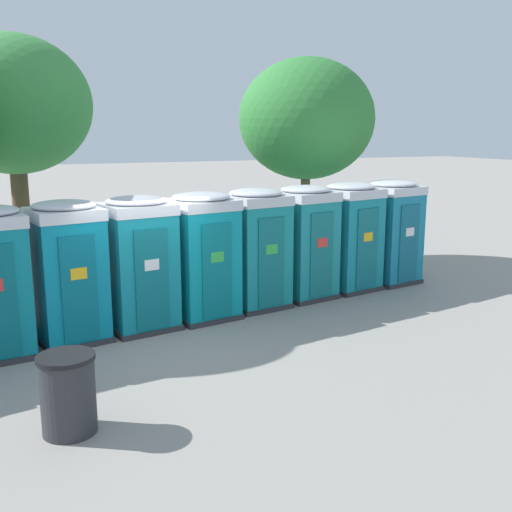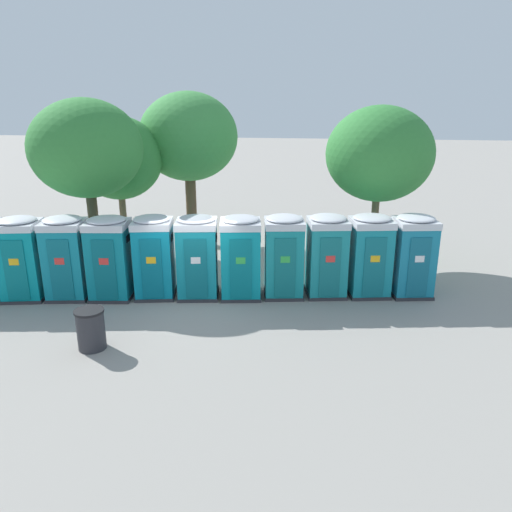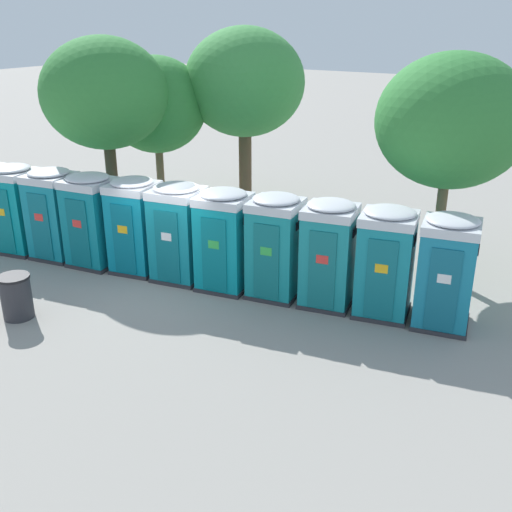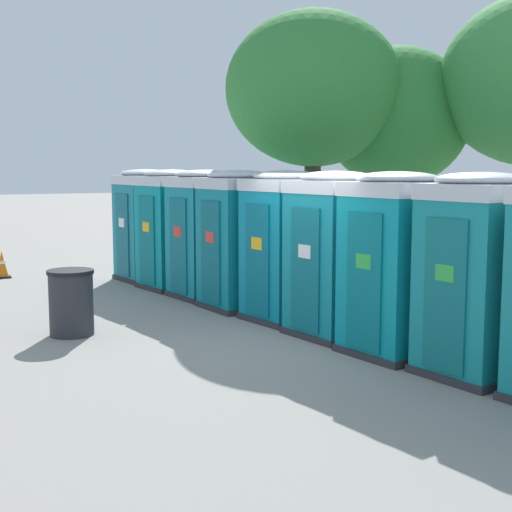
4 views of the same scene
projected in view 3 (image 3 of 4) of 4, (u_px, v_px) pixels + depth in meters
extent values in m
plane|color=gray|center=(176.00, 281.00, 15.52)|extent=(120.00, 120.00, 0.00)
cube|color=#2D2D33|center=(22.00, 248.00, 17.55)|extent=(1.42, 1.40, 0.10)
cube|color=#078B96|center=(17.00, 213.00, 17.14)|extent=(1.35, 1.34, 2.10)
cube|color=#076C75|center=(2.00, 221.00, 16.66)|extent=(0.63, 0.15, 1.85)
cube|color=yellow|center=(0.00, 212.00, 16.54)|extent=(0.28, 0.06, 0.20)
cube|color=black|center=(30.00, 190.00, 16.67)|extent=(0.09, 0.36, 0.20)
cube|color=silver|center=(10.00, 173.00, 16.71)|extent=(1.39, 1.38, 0.20)
ellipsoid|color=silver|center=(10.00, 168.00, 16.65)|extent=(1.32, 1.31, 0.18)
cube|color=#2D2D33|center=(59.00, 254.00, 17.12)|extent=(1.38, 1.37, 0.10)
cube|color=#108195|center=(55.00, 218.00, 16.70)|extent=(1.32, 1.30, 2.10)
cube|color=#0C6574|center=(40.00, 227.00, 16.23)|extent=(0.63, 0.13, 1.85)
cube|color=red|center=(39.00, 217.00, 16.11)|extent=(0.28, 0.05, 0.20)
cube|color=black|center=(69.00, 195.00, 16.22)|extent=(0.08, 0.36, 0.20)
cube|color=silver|center=(49.00, 178.00, 16.27)|extent=(1.36, 1.34, 0.20)
ellipsoid|color=silver|center=(48.00, 172.00, 16.22)|extent=(1.29, 1.28, 0.18)
cube|color=#2D2D33|center=(96.00, 262.00, 16.60)|extent=(1.37, 1.34, 0.10)
cube|color=#0C7C8C|center=(92.00, 224.00, 16.19)|extent=(1.31, 1.27, 2.10)
cube|color=#09606D|center=(78.00, 234.00, 15.73)|extent=(0.65, 0.11, 1.85)
cube|color=red|center=(77.00, 224.00, 15.61)|extent=(0.28, 0.04, 0.20)
cube|color=black|center=(108.00, 201.00, 15.69)|extent=(0.07, 0.36, 0.20)
cube|color=silver|center=(88.00, 183.00, 15.76)|extent=(1.35, 1.31, 0.20)
ellipsoid|color=silver|center=(87.00, 177.00, 15.71)|extent=(1.28, 1.25, 0.18)
cube|color=#2D2D33|center=(139.00, 268.00, 16.20)|extent=(1.37, 1.39, 0.10)
cube|color=#0A809C|center=(135.00, 230.00, 15.79)|extent=(1.31, 1.32, 2.10)
cube|color=#076479|center=(124.00, 239.00, 15.31)|extent=(0.61, 0.14, 1.85)
cube|color=yellow|center=(122.00, 230.00, 15.19)|extent=(0.28, 0.06, 0.20)
cube|color=black|center=(153.00, 205.00, 15.33)|extent=(0.09, 0.36, 0.20)
cube|color=silver|center=(132.00, 187.00, 15.36)|extent=(1.35, 1.36, 0.20)
ellipsoid|color=silver|center=(132.00, 182.00, 15.31)|extent=(1.28, 1.30, 0.18)
cube|color=#2D2D33|center=(181.00, 276.00, 15.70)|extent=(1.41, 1.38, 0.10)
cube|color=#0F8192|center=(179.00, 237.00, 15.29)|extent=(1.34, 1.31, 2.10)
cube|color=#0C6572|center=(167.00, 247.00, 14.81)|extent=(0.64, 0.13, 1.85)
cube|color=white|center=(166.00, 237.00, 14.70)|extent=(0.28, 0.05, 0.20)
cube|color=black|center=(198.00, 212.00, 14.81)|extent=(0.08, 0.36, 0.20)
cube|color=silver|center=(176.00, 193.00, 14.86)|extent=(1.38, 1.35, 0.20)
ellipsoid|color=silver|center=(176.00, 187.00, 14.80)|extent=(1.31, 1.29, 0.18)
cube|color=#2D2D33|center=(225.00, 285.00, 15.19)|extent=(1.40, 1.38, 0.10)
cube|color=#0A8D9C|center=(224.00, 244.00, 14.78)|extent=(1.33, 1.31, 2.10)
cube|color=#086E7A|center=(214.00, 255.00, 14.30)|extent=(0.64, 0.13, 1.85)
cube|color=green|center=(213.00, 245.00, 14.18)|extent=(0.28, 0.05, 0.20)
cube|color=black|center=(246.00, 219.00, 14.30)|extent=(0.08, 0.36, 0.20)
cube|color=silver|center=(223.00, 200.00, 14.35)|extent=(1.37, 1.35, 0.20)
ellipsoid|color=silver|center=(223.00, 194.00, 14.29)|extent=(1.31, 1.29, 0.18)
cube|color=#2D2D33|center=(275.00, 292.00, 14.78)|extent=(1.35, 1.36, 0.10)
cube|color=teal|center=(275.00, 251.00, 14.37)|extent=(1.29, 1.29, 2.10)
cube|color=#106A6F|center=(266.00, 262.00, 13.90)|extent=(0.62, 0.12, 1.85)
cube|color=green|center=(266.00, 252.00, 13.78)|extent=(0.28, 0.05, 0.20)
cube|color=black|center=(299.00, 225.00, 13.89)|extent=(0.08, 0.36, 0.20)
cube|color=silver|center=(276.00, 205.00, 13.94)|extent=(1.33, 1.33, 0.20)
ellipsoid|color=silver|center=(276.00, 199.00, 13.89)|extent=(1.26, 1.27, 0.18)
cube|color=#2D2D33|center=(326.00, 301.00, 14.33)|extent=(1.38, 1.39, 0.10)
cube|color=teal|center=(329.00, 258.00, 13.92)|extent=(1.31, 1.32, 2.10)
cube|color=#126A70|center=(322.00, 271.00, 13.44)|extent=(0.62, 0.14, 1.85)
cube|color=red|center=(322.00, 260.00, 13.33)|extent=(0.28, 0.06, 0.20)
cube|color=black|center=(355.00, 232.00, 13.46)|extent=(0.09, 0.36, 0.20)
cube|color=silver|center=(331.00, 211.00, 13.49)|extent=(1.35, 1.36, 0.20)
ellipsoid|color=silver|center=(331.00, 205.00, 13.44)|extent=(1.29, 1.30, 0.18)
cube|color=#2D2D33|center=(381.00, 311.00, 13.86)|extent=(1.43, 1.41, 0.10)
cube|color=teal|center=(385.00, 267.00, 13.44)|extent=(1.36, 1.34, 2.10)
cube|color=#106773|center=(380.00, 280.00, 12.96)|extent=(0.64, 0.15, 1.85)
cube|color=yellow|center=(381.00, 269.00, 12.84)|extent=(0.28, 0.06, 0.20)
cube|color=black|center=(415.00, 240.00, 12.98)|extent=(0.09, 0.36, 0.20)
cube|color=silver|center=(389.00, 218.00, 13.01)|extent=(1.40, 1.38, 0.20)
ellipsoid|color=silver|center=(390.00, 212.00, 12.96)|extent=(1.33, 1.31, 0.18)
cube|color=#2D2D33|center=(440.00, 322.00, 13.35)|extent=(1.39, 1.39, 0.10)
cube|color=teal|center=(446.00, 277.00, 12.94)|extent=(1.32, 1.32, 2.10)
cube|color=#116078|center=(443.00, 291.00, 12.46)|extent=(0.62, 0.14, 1.85)
cube|color=white|center=(444.00, 279.00, 12.34)|extent=(0.28, 0.06, 0.20)
cube|color=black|center=(479.00, 249.00, 12.47)|extent=(0.09, 0.36, 0.20)
cube|color=silver|center=(452.00, 227.00, 12.51)|extent=(1.36, 1.36, 0.20)
ellipsoid|color=silver|center=(453.00, 220.00, 12.45)|extent=(1.29, 1.29, 0.18)
cylinder|color=brown|center=(245.00, 162.00, 20.61)|extent=(0.44, 0.44, 3.40)
ellipsoid|color=#3D8C42|center=(245.00, 82.00, 19.61)|extent=(3.96, 3.96, 3.52)
cylinder|color=brown|center=(440.00, 218.00, 15.40)|extent=(0.26, 0.26, 3.13)
ellipsoid|color=#337F38|center=(452.00, 121.00, 14.48)|extent=(3.69, 3.69, 3.27)
cylinder|color=#4C3826|center=(112.00, 178.00, 18.78)|extent=(0.36, 0.36, 3.34)
ellipsoid|color=#337F38|center=(105.00, 93.00, 17.82)|extent=(3.78, 3.78, 3.30)
cylinder|color=brown|center=(160.00, 173.00, 20.32)|extent=(0.26, 0.26, 2.84)
ellipsoid|color=#337F38|center=(156.00, 105.00, 19.47)|extent=(3.28, 3.28, 3.11)
cylinder|color=#2D2D33|center=(17.00, 298.00, 13.50)|extent=(0.68, 0.68, 0.96)
cylinder|color=black|center=(13.00, 277.00, 13.31)|extent=(0.72, 0.72, 0.06)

